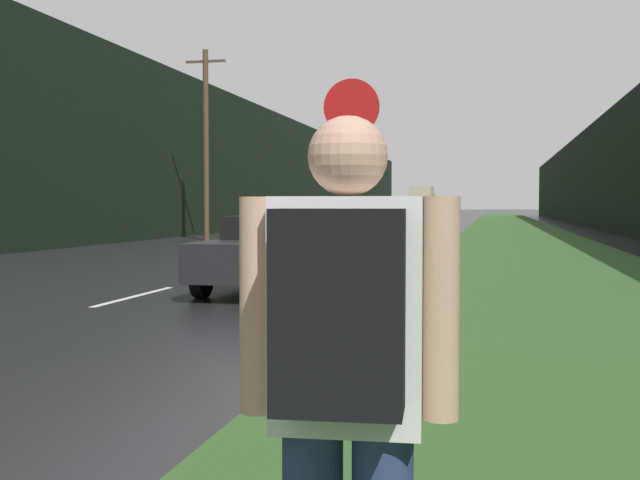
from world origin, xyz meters
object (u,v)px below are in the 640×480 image
hitchhiker_with_backpack (346,390)px  car_passing_near (277,251)px  stop_sign (351,183)px  car_passing_far (385,229)px  delivery_truck (422,202)px

hitchhiker_with_backpack → car_passing_near: hitchhiker_with_backpack is taller
stop_sign → car_passing_far: 19.87m
stop_sign → hitchhiker_with_backpack: bearing=-80.0°
stop_sign → car_passing_far: (-2.28, 19.71, -1.10)m
hitchhiker_with_backpack → stop_sign: bearing=96.2°
car_passing_near → delivery_truck: size_ratio=0.68×
stop_sign → car_passing_far: size_ratio=0.67×
hitchhiker_with_backpack → car_passing_near: size_ratio=0.38×
car_passing_far → delivery_truck: 62.51m
car_passing_near → hitchhiker_with_backpack: bearing=106.3°
hitchhiker_with_backpack → delivery_truck: (-7.62, 88.91, 0.87)m
hitchhiker_with_backpack → car_passing_far: bearing=93.7°
car_passing_far → delivery_truck: delivery_truck is taller
hitchhiker_with_backpack → car_passing_near: (-3.48, 11.92, -0.32)m
delivery_truck → car_passing_far: bearing=-86.2°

